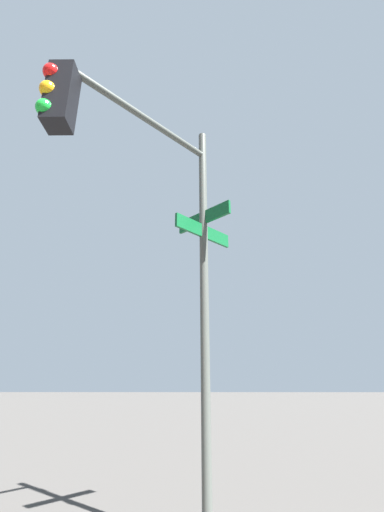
{
  "coord_description": "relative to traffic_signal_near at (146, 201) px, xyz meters",
  "views": [
    {
      "loc": [
        -7.2,
        -2.95,
        1.73
      ],
      "look_at": [
        -7.17,
        -6.88,
        3.18
      ],
      "focal_mm": 23.66,
      "sensor_mm": 36.0,
      "label": 1
    }
  ],
  "objects": [
    {
      "name": "traffic_signal_near",
      "position": [
        0.0,
        0.0,
        0.0
      ],
      "size": [
        2.19,
        2.25,
        5.51
      ],
      "color": "#474C47",
      "rests_on": "ground_plane"
    }
  ]
}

